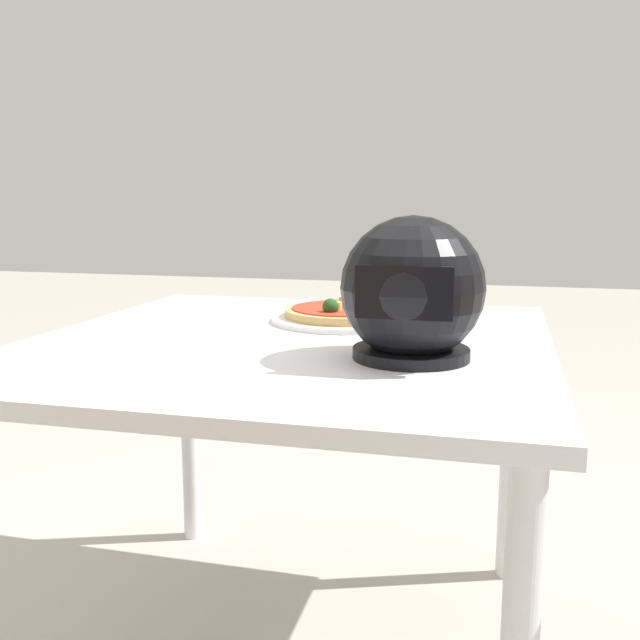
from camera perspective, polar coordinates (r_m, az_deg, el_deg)
name	(u,v)px	position (r m, az deg, el deg)	size (l,w,h in m)	color
dining_table	(291,375)	(1.46, -2.31, -4.38)	(1.02, 1.07, 0.72)	white
pizza_plate	(346,319)	(1.63, 2.06, 0.09)	(0.34, 0.34, 0.01)	white
pizza	(346,311)	(1.63, 2.09, 0.69)	(0.28, 0.28, 0.05)	tan
motorcycle_helmet	(412,291)	(1.25, 7.36, 2.27)	(0.25, 0.25, 0.25)	black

